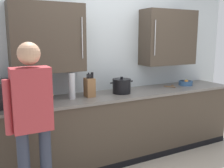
{
  "coord_description": "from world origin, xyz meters",
  "views": [
    {
      "loc": [
        -1.68,
        -2.32,
        1.69
      ],
      "look_at": [
        -0.15,
        0.6,
        1.08
      ],
      "focal_mm": 41.07,
      "sensor_mm": 36.0,
      "label": 1
    }
  ],
  "objects": [
    {
      "name": "stock_pot",
      "position": [
        0.02,
        0.65,
        1.03
      ],
      "size": [
        0.35,
        0.25,
        0.23
      ],
      "color": "black",
      "rests_on": "counter_unit"
    },
    {
      "name": "thermos_flask",
      "position": [
        -0.68,
        0.66,
        1.09
      ],
      "size": [
        0.09,
        0.09,
        0.33
      ],
      "color": "#B7BABF",
      "rests_on": "counter_unit"
    },
    {
      "name": "counter_unit",
      "position": [
        0.0,
        0.65,
        0.46
      ],
      "size": [
        3.62,
        0.63,
        0.93
      ],
      "color": "#3D3328",
      "rests_on": "ground_plane"
    },
    {
      "name": "person_figure",
      "position": [
        -1.29,
        -0.01,
        0.98
      ],
      "size": [
        0.44,
        0.52,
        1.64
      ],
      "color": "#282D3D",
      "rests_on": "ground_plane"
    },
    {
      "name": "fruit_bowl",
      "position": [
        1.21,
        0.68,
        0.97
      ],
      "size": [
        0.21,
        0.21,
        0.1
      ],
      "color": "#335684",
      "rests_on": "counter_unit"
    },
    {
      "name": "knife_block",
      "position": [
        -0.44,
        0.67,
        1.05
      ],
      "size": [
        0.11,
        0.15,
        0.32
      ],
      "color": "brown",
      "rests_on": "counter_unit"
    },
    {
      "name": "back_wall_tiled",
      "position": [
        0.0,
        0.95,
        1.46
      ],
      "size": [
        4.32,
        0.44,
        2.75
      ],
      "color": "#B2BCC1",
      "rests_on": "ground_plane"
    },
    {
      "name": "wooden_spoon",
      "position": [
        0.94,
        0.71,
        0.94
      ],
      "size": [
        0.2,
        0.18,
        0.02
      ],
      "color": "brown",
      "rests_on": "counter_unit"
    },
    {
      "name": "microwave_oven",
      "position": [
        -1.33,
        0.68,
        1.07
      ],
      "size": [
        0.64,
        0.8,
        0.28
      ],
      "color": "black",
      "rests_on": "counter_unit"
    }
  ]
}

